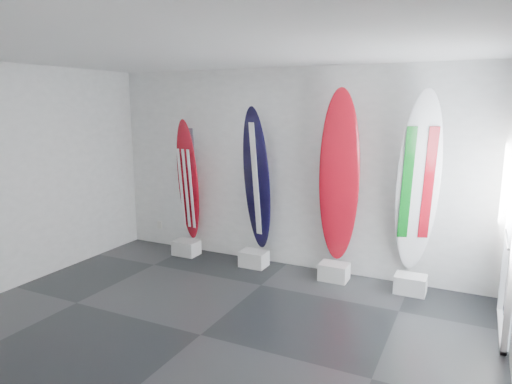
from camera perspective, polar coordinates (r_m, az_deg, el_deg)
The scene contains 13 objects.
floor at distance 5.25m, azimuth -6.94°, elevation -17.27°, with size 6.00×6.00×0.00m, color black.
ceiling at distance 4.66m, azimuth -7.83°, elevation 17.34°, with size 6.00×6.00×0.00m, color white.
wall_back at distance 6.92m, azimuth 4.06°, elevation 2.84°, with size 6.00×6.00×0.00m, color silver.
wall_left at distance 6.83m, azimuth -28.92°, elevation 1.39°, with size 5.00×5.00×0.00m, color silver.
display_block_usa at distance 7.74m, azimuth -8.67°, elevation -6.87°, with size 0.40×0.30×0.24m, color silver.
surfboard_usa at distance 7.56m, azimuth -8.49°, elevation 1.42°, with size 0.45×0.08×2.00m, color maroon.
display_block_navy at distance 7.13m, azimuth -0.27°, elevation -8.31°, with size 0.40×0.30×0.24m, color silver.
surfboard_navy at distance 6.92m, azimuth 0.09°, elevation 1.53°, with size 0.50×0.08×2.21m, color black.
display_block_swiss at distance 6.70m, azimuth 9.70°, elevation -9.77°, with size 0.40×0.30×0.24m, color silver.
surfboard_swiss at distance 6.45m, azimuth 10.33°, elevation 1.78°, with size 0.56×0.08×2.46m, color maroon.
display_block_italy at distance 6.52m, azimuth 18.69°, elevation -10.83°, with size 0.40×0.30×0.24m, color silver.
surfboard_italy at distance 6.26m, azimuth 19.56°, elevation 0.94°, with size 0.56×0.08×2.46m, color white.
wall_outlet at distance 8.35m, azimuth -11.93°, elevation -4.01°, with size 0.09×0.02×0.13m, color silver.
Camera 1 is at (2.55, -3.86, 2.48)m, focal length 32.08 mm.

